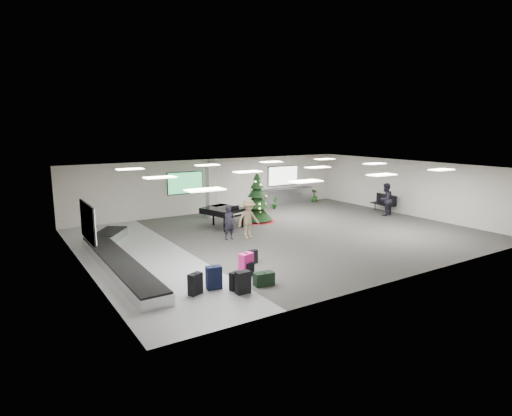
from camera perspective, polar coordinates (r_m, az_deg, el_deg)
ground at (r=20.45m, az=3.71°, el=-3.64°), size 18.00×18.00×0.00m
room_envelope at (r=20.33m, az=1.81°, el=2.99°), size 18.02×14.02×3.21m
baggage_carousel at (r=17.05m, az=-18.03°, el=-6.33°), size 2.28×9.71×0.43m
service_counter at (r=28.49m, az=3.96°, el=1.56°), size 4.05×0.65×1.08m
suitcase_0 at (r=13.36m, az=-1.76°, el=-9.89°), size 0.46×0.26×0.73m
suitcase_1 at (r=13.66m, az=-2.77°, el=-9.69°), size 0.42×0.30×0.61m
pink_suitcase at (r=14.88m, az=-1.32°, el=-7.52°), size 0.57×0.43×0.82m
suitcase_3 at (r=16.18m, az=-0.43°, el=-6.52°), size 0.36×0.21×0.54m
navy_suitcase at (r=13.77m, az=-5.64°, el=-9.22°), size 0.53×0.37×0.77m
suitcase_5 at (r=13.41m, az=-8.10°, el=-9.99°), size 0.51×0.40×0.69m
green_duffel at (r=14.06m, az=1.07°, el=-9.41°), size 0.69×0.41×0.45m
suitcase_7 at (r=14.86m, az=-0.90°, el=-8.19°), size 0.35×0.23×0.50m
christmas_tree at (r=23.26m, az=0.14°, el=0.58°), size 1.99×1.99×2.84m
grand_piano at (r=21.85m, az=-4.27°, el=-0.41°), size 2.11×2.46×1.20m
bench at (r=27.14m, az=16.73°, el=0.78°), size 0.72×1.72×1.06m
traveler_a at (r=19.48m, az=-3.59°, el=-1.98°), size 0.59×0.40×1.57m
traveler_b at (r=19.74m, az=-1.01°, el=-1.45°), size 1.21×0.74×1.80m
traveler_bench at (r=25.89m, az=16.88°, el=1.11°), size 1.03×0.87×1.90m
potted_plant_left at (r=26.95m, az=2.49°, el=0.68°), size 0.52×0.53×0.75m
potted_plant_right at (r=29.75m, az=7.76°, el=1.66°), size 0.65×0.65×0.87m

